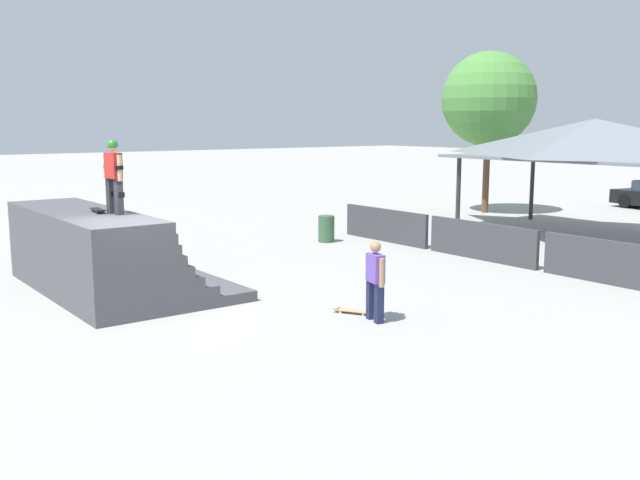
# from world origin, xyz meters

# --- Properties ---
(ground_plane) EXTENTS (160.00, 160.00, 0.00)m
(ground_plane) POSITION_xyz_m (0.00, 0.00, 0.00)
(ground_plane) COLOR #A3A09B
(quarter_pipe_ramp) EXTENTS (5.92, 3.52, 1.86)m
(quarter_pipe_ramp) POSITION_xyz_m (-2.37, 0.04, 0.80)
(quarter_pipe_ramp) COLOR #4C4C51
(quarter_pipe_ramp) RESTS_ON ground
(skater_on_deck) EXTENTS (0.68, 0.26, 1.58)m
(skater_on_deck) POSITION_xyz_m (-1.36, 0.08, 2.76)
(skater_on_deck) COLOR #2D2D33
(skater_on_deck) RESTS_ON quarter_pipe_ramp
(skateboard_on_deck) EXTENTS (0.80, 0.31, 0.09)m
(skateboard_on_deck) POSITION_xyz_m (-1.88, -0.12, 1.92)
(skateboard_on_deck) COLOR green
(skateboard_on_deck) RESTS_ON quarter_pipe_ramp
(bystander_walking) EXTENTS (0.63, 0.30, 1.56)m
(bystander_walking) POSITION_xyz_m (3.26, 3.35, 0.86)
(bystander_walking) COLOR #1E2347
(bystander_walking) RESTS_ON ground
(skateboard_on_ground) EXTENTS (0.79, 0.57, 0.09)m
(skateboard_on_ground) POSITION_xyz_m (2.56, 3.35, 0.06)
(skateboard_on_ground) COLOR silver
(skateboard_on_ground) RESTS_ON ground
(barrier_fence) EXTENTS (11.70, 0.12, 1.05)m
(barrier_fence) POSITION_xyz_m (0.33, 9.87, 0.53)
(barrier_fence) COLOR #3D3D42
(barrier_fence) RESTS_ON ground
(pavilion_shelter) EXTENTS (9.20, 5.00, 3.93)m
(pavilion_shelter) POSITION_xyz_m (-0.21, 15.94, 3.24)
(pavilion_shelter) COLOR #2D2D33
(pavilion_shelter) RESTS_ON ground
(tree_far_back) EXTENTS (3.94, 3.94, 6.75)m
(tree_far_back) POSITION_xyz_m (-6.71, 18.39, 4.76)
(tree_far_back) COLOR brown
(tree_far_back) RESTS_ON ground
(trash_bin) EXTENTS (0.52, 0.52, 0.85)m
(trash_bin) POSITION_xyz_m (-4.68, 8.27, 0.42)
(trash_bin) COLOR #385B3D
(trash_bin) RESTS_ON ground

